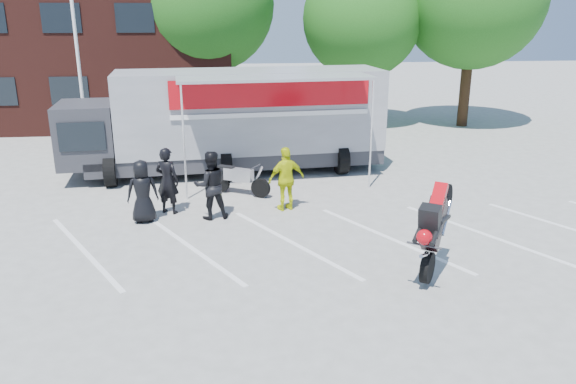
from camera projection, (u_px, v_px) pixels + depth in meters
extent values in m
plane|color=#A4A59F|center=(288.00, 260.00, 12.39)|extent=(100.00, 100.00, 0.00)
cube|color=white|center=(283.00, 243.00, 13.33)|extent=(18.09, 13.33, 0.01)
cube|color=#421A15|center=(45.00, 49.00, 27.36)|extent=(18.00, 8.00, 7.00)
cylinder|color=white|center=(77.00, 48.00, 19.98)|extent=(0.12, 0.12, 8.00)
cylinder|color=#382314|center=(211.00, 91.00, 26.84)|extent=(0.50, 0.50, 3.24)
sphere|color=#1D5415|center=(207.00, 4.00, 25.63)|extent=(6.12, 6.12, 6.12)
cylinder|color=#382314|center=(359.00, 96.00, 26.65)|extent=(0.50, 0.50, 2.88)
sphere|color=#1D5415|center=(362.00, 18.00, 25.58)|extent=(5.44, 5.44, 5.44)
cylinder|color=#382314|center=(465.00, 90.00, 26.60)|extent=(0.50, 0.50, 3.42)
imported|color=black|center=(143.00, 191.00, 14.44)|extent=(0.89, 0.67, 1.65)
imported|color=black|center=(167.00, 181.00, 15.06)|extent=(0.79, 0.67, 1.82)
imported|color=black|center=(211.00, 185.00, 14.67)|extent=(0.99, 0.83, 1.82)
imported|color=#CDDA0B|center=(286.00, 179.00, 15.32)|extent=(1.12, 0.74, 1.77)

